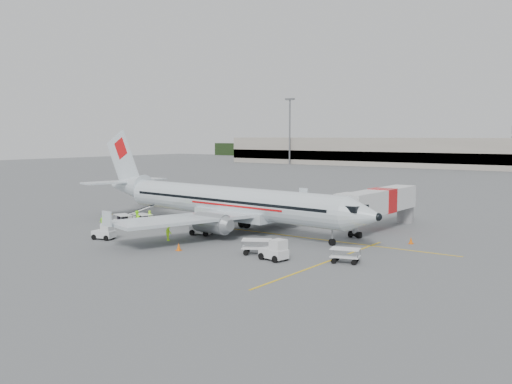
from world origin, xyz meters
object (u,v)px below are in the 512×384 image
tug_mid (202,226)px  tug_fore (274,249)px  jet_bridge (382,209)px  tug_aft (104,231)px  aircraft (230,181)px  belt_loader (139,211)px

tug_mid → tug_fore: bearing=-38.4°
jet_bridge → tug_fore: bearing=-91.5°
jet_bridge → tug_mid: bearing=-133.2°
tug_fore → tug_aft: size_ratio=1.08×
aircraft → belt_loader: 12.27m
belt_loader → tug_fore: bearing=-32.8°
belt_loader → tug_aft: size_ratio=2.36×
belt_loader → tug_aft: (5.06, -9.02, -0.51)m
jet_bridge → tug_fore: 18.63m
belt_loader → tug_mid: 11.05m
belt_loader → tug_fore: 24.09m
jet_bridge → tug_fore: jet_bridge is taller
belt_loader → jet_bridge: bearing=9.9°
belt_loader → aircraft: bearing=-6.5°
belt_loader → tug_fore: (23.02, -7.08, -0.44)m
jet_bridge → aircraft: bearing=-141.0°
jet_bridge → belt_loader: size_ratio=3.44×
jet_bridge → tug_aft: (-18.85, -20.50, -1.36)m
tug_mid → aircraft: bearing=65.5°
jet_bridge → tug_mid: (-13.02, -13.27, -1.30)m
aircraft → tug_mid: bearing=-94.8°
aircraft → jet_bridge: bearing=42.6°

